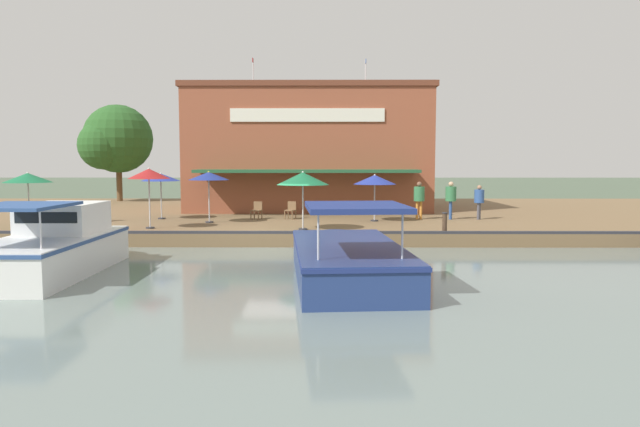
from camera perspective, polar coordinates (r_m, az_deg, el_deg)
The scene contains 21 objects.
ground_plane at distance 22.00m, azimuth -4.40°, elevation -3.60°, with size 220.00×220.00×0.00m, color #4C5B47.
quay_deck at distance 32.86m, azimuth -2.82°, elevation -0.20°, with size 22.00×56.00×0.60m, color brown.
quay_edge_fender at distance 22.01m, azimuth -4.39°, elevation -1.89°, with size 0.20×50.40×0.10m, color #2D2D33.
waterfront_restaurant at distance 34.93m, azimuth -1.06°, elevation 6.40°, with size 11.10×13.82×9.01m.
patio_umbrella_near_quay_edge at distance 24.57m, azimuth -16.75°, elevation 3.81°, with size 1.71×1.71×2.52m.
patio_umbrella_back_row at distance 26.34m, azimuth -11.07°, elevation 3.68°, with size 1.84×1.84×2.35m.
patio_umbrella_mid_patio_left at distance 26.62m, azimuth 5.49°, elevation 3.38°, with size 1.99×1.99×2.20m.
patio_umbrella_far_corner at distance 23.10m, azimuth -1.73°, elevation 3.51°, with size 2.13×2.13×2.38m.
patio_umbrella_mid_patio_right at distance 28.65m, azimuth -15.64°, elevation 3.50°, with size 1.86×1.86×2.25m.
patio_umbrella_by_entrance at distance 27.74m, azimuth -27.19°, elevation 3.19°, with size 2.03×2.03×2.33m.
cafe_chair_beside_entrance at distance 27.78m, azimuth -6.33°, elevation 0.42°, with size 0.55×0.55×0.85m.
cafe_chair_back_row_seat at distance 27.75m, azimuth -2.93°, elevation 0.44°, with size 0.57×0.57×0.85m.
cafe_chair_under_first_umbrella at distance 28.38m, azimuth -20.97°, elevation 0.21°, with size 0.58×0.58×0.85m.
person_mid_patio at distance 27.90m, azimuth 9.89°, elevation 1.79°, with size 0.51×0.51×1.82m.
person_at_quay_edge at distance 28.47m, azimuth 15.63°, elevation 1.50°, with size 0.47×0.47×1.65m.
person_near_entrance at distance 28.18m, azimuth 12.95°, elevation 1.78°, with size 0.52×0.52×1.82m.
motorboat_fourth_along at distance 18.90m, azimuth -24.57°, elevation -2.92°, with size 7.22×2.65×2.15m.
motorboat_nearest_quay at distance 16.63m, azimuth 2.47°, elevation -4.14°, with size 8.46×3.40×2.21m.
mooring_post at distance 22.64m, azimuth 12.36°, elevation -0.88°, with size 0.22×0.22×0.80m.
tree_downstream_bank at distance 43.22m, azimuth -19.89°, elevation 6.88°, with size 5.09×4.84×6.86m.
tree_behind_restaurant at distance 39.86m, azimuth -2.96°, elevation 8.02°, with size 4.55×4.33×7.07m.
Camera 1 is at (21.67, 1.81, 3.30)m, focal length 32.00 mm.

